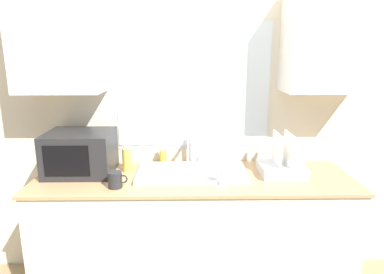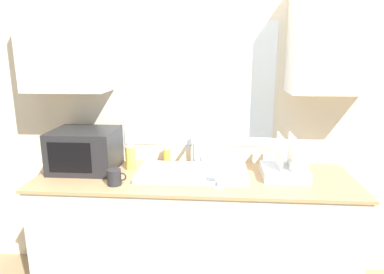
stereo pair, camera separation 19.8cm
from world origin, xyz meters
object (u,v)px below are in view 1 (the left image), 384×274
(soap_bottle, at_px, (163,156))
(wine_glass, at_px, (222,168))
(spray_bottle, at_px, (127,156))
(microwave, at_px, (80,153))
(mug_near_sink, at_px, (115,180))
(faucet, at_px, (192,147))
(dish_rack, at_px, (283,166))

(soap_bottle, distance_m, wine_glass, 0.60)
(spray_bottle, bearing_deg, microwave, -174.55)
(spray_bottle, distance_m, mug_near_sink, 0.31)
(faucet, height_order, wine_glass, faucet)
(soap_bottle, bearing_deg, mug_near_sink, -120.55)
(spray_bottle, bearing_deg, wine_glass, -26.39)
(dish_rack, xyz_separation_m, soap_bottle, (-0.84, 0.24, -0.00))
(dish_rack, xyz_separation_m, wine_glass, (-0.45, -0.22, 0.06))
(dish_rack, relative_size, spray_bottle, 1.33)
(soap_bottle, relative_size, mug_near_sink, 1.16)
(faucet, distance_m, wine_glass, 0.47)
(microwave, height_order, wine_glass, microwave)
(dish_rack, bearing_deg, spray_bottle, 175.13)
(microwave, xyz_separation_m, wine_glass, (0.95, -0.28, -0.02))
(faucet, xyz_separation_m, soap_bottle, (-0.22, 0.02, -0.08))
(faucet, xyz_separation_m, mug_near_sink, (-0.48, -0.43, -0.09))
(microwave, relative_size, mug_near_sink, 3.64)
(microwave, relative_size, spray_bottle, 2.00)
(faucet, relative_size, soap_bottle, 1.65)
(mug_near_sink, bearing_deg, spray_bottle, 85.23)
(wine_glass, bearing_deg, microwave, 163.37)
(microwave, height_order, dish_rack, same)
(faucet, distance_m, dish_rack, 0.66)
(soap_bottle, bearing_deg, microwave, -162.67)
(faucet, bearing_deg, soap_bottle, 173.60)
(dish_rack, relative_size, mug_near_sink, 2.41)
(microwave, height_order, spray_bottle, microwave)
(soap_bottle, bearing_deg, dish_rack, -15.71)
(dish_rack, distance_m, wine_glass, 0.50)
(spray_bottle, bearing_deg, faucet, 14.67)
(faucet, height_order, mug_near_sink, faucet)
(microwave, height_order, mug_near_sink, microwave)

